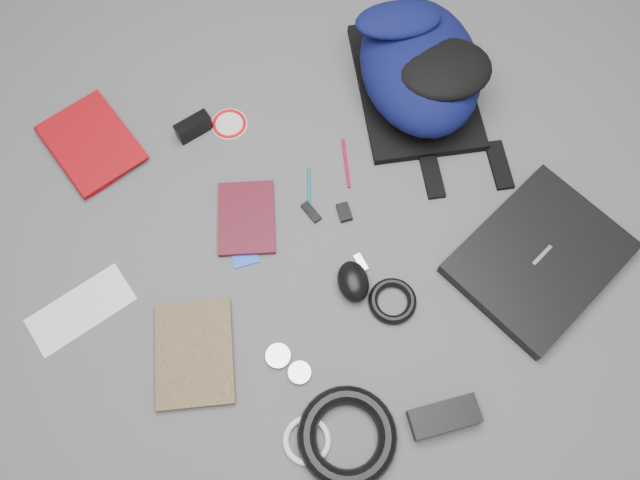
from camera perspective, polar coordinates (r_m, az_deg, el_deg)
name	(u,v)px	position (r m, az deg, el deg)	size (l,w,h in m)	color
ground	(320,243)	(1.41, 0.00, -0.30)	(4.00, 4.00, 0.00)	#4F4F51
backpack	(420,66)	(1.56, 9.11, 15.46)	(0.30, 0.44, 0.18)	black
laptop	(539,258)	(1.47, 19.43, -1.55)	(0.36, 0.28, 0.04)	black
textbook_red	(59,164)	(1.61, -22.79, 6.43)	(0.18, 0.24, 0.03)	maroon
comic_book	(155,357)	(1.38, -14.82, -10.33)	(0.16, 0.22, 0.02)	#AD870C
envelope	(81,310)	(1.46, -21.02, -5.97)	(0.22, 0.10, 0.00)	silver
dvd_case	(246,218)	(1.44, -6.74, 2.02)	(0.13, 0.18, 0.01)	#3C0B15
compact_camera	(193,127)	(1.56, -11.49, 10.09)	(0.09, 0.03, 0.05)	black
sticker_disc	(229,124)	(1.57, -8.29, 10.44)	(0.09, 0.09, 0.00)	silver
pen_teal	(309,192)	(1.46, -1.02, 4.41)	(0.01, 0.01, 0.13)	#0D6476
pen_red	(346,163)	(1.50, 2.38, 7.03)	(0.01, 0.01, 0.13)	maroon
id_badge	(243,247)	(1.42, -7.08, -0.67)	(0.06, 0.09, 0.00)	blue
usb_black	(311,212)	(1.44, -0.82, 2.56)	(0.02, 0.05, 0.01)	black
usb_silver	(361,263)	(1.40, 3.75, -2.07)	(0.02, 0.04, 0.01)	silver
key_fob	(344,212)	(1.44, 2.23, 2.55)	(0.03, 0.04, 0.01)	black
mouse	(353,282)	(1.36, 3.05, -3.82)	(0.07, 0.10, 0.05)	black
headphone_left	(300,373)	(1.33, -1.87, -12.03)	(0.05, 0.05, 0.01)	#AFAFB1
headphone_right	(278,356)	(1.34, -3.85, -10.54)	(0.05, 0.05, 0.01)	#B5B6B8
cable_coil	(392,301)	(1.37, 6.64, -5.56)	(0.11, 0.11, 0.02)	black
power_brick	(444,417)	(1.33, 11.29, -15.57)	(0.14, 0.06, 0.03)	black
power_cord_coil	(347,436)	(1.30, 2.50, -17.49)	(0.20, 0.20, 0.04)	black
white_cable_coil	(307,440)	(1.31, -1.21, -17.85)	(0.10, 0.10, 0.01)	silver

